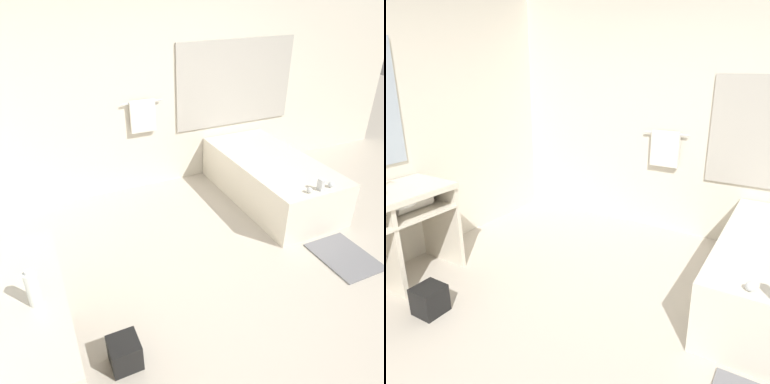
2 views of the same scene
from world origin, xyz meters
TOP-DOWN VIEW (x-y plane):
  - ground_plane at (0.00, 0.00)m, footprint 16.00×16.00m
  - wall_back_with_blinds at (0.04, 2.23)m, footprint 7.40×0.13m
  - vanity_counter at (-1.89, -0.28)m, footprint 0.59×1.29m
  - bathtub at (1.01, 1.24)m, footprint 0.93×1.89m
  - water_bottle_1 at (-1.76, -0.37)m, footprint 0.07×0.07m
  - waste_bin at (-1.31, -0.31)m, footprint 0.22×0.22m
  - bath_mat at (1.02, -0.08)m, footprint 0.50×0.65m

SIDE VIEW (x-z plane):
  - ground_plane at x=0.00m, z-range 0.00..0.00m
  - bath_mat at x=1.02m, z-range 0.00..0.02m
  - waste_bin at x=-1.31m, z-range 0.00..0.23m
  - bathtub at x=1.01m, z-range -0.03..0.62m
  - vanity_counter at x=-1.89m, z-range 0.20..1.06m
  - water_bottle_1 at x=-1.76m, z-range 0.85..1.09m
  - wall_back_with_blinds at x=0.04m, z-range -0.01..2.69m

